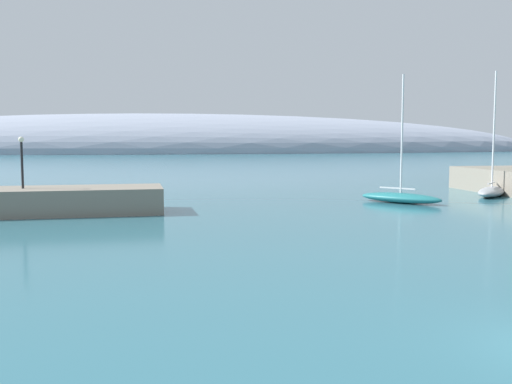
# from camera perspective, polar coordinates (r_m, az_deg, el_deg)

# --- Properties ---
(distant_ridge) EXTENTS (289.41, 66.72, 27.59)m
(distant_ridge) POSITION_cam_1_polar(r_m,az_deg,el_deg) (214.87, -7.96, 3.90)
(distant_ridge) COLOR #8E99AD
(distant_ridge) RESTS_ON ground
(sailboat_teal_mid_mooring) EXTENTS (5.71, 6.32, 9.89)m
(sailboat_teal_mid_mooring) POSITION_cam_1_polar(r_m,az_deg,el_deg) (46.73, 13.95, -0.43)
(sailboat_teal_mid_mooring) COLOR #1E6B70
(sailboat_teal_mid_mooring) RESTS_ON water
(sailboat_grey_outer_mooring) EXTENTS (5.75, 5.95, 10.72)m
(sailboat_grey_outer_mooring) POSITION_cam_1_polar(r_m,az_deg,el_deg) (54.36, 22.04, 0.16)
(sailboat_grey_outer_mooring) COLOR gray
(sailboat_grey_outer_mooring) RESTS_ON water
(harbor_lamp_post) EXTENTS (0.36, 0.36, 3.39)m
(harbor_lamp_post) POSITION_cam_1_polar(r_m,az_deg,el_deg) (41.05, -21.91, 3.31)
(harbor_lamp_post) COLOR black
(harbor_lamp_post) RESTS_ON breakwater_rocks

